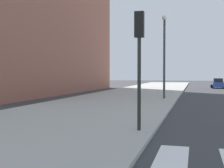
{
  "coord_description": "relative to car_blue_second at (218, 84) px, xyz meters",
  "views": [
    {
      "loc": [
        -5.68,
        -4.24,
        2.36
      ],
      "look_at": [
        -14.73,
        29.43,
        1.24
      ],
      "focal_mm": 49.73,
      "sensor_mm": 36.0,
      "label": 1
    }
  ],
  "objects": [
    {
      "name": "sidewalk_kerb_west",
      "position": [
        -10.14,
        -29.53,
        -0.7
      ],
      "size": [
        10.0,
        120.0,
        0.15
      ],
      "primitive_type": "cube",
      "color": "#9E9B93",
      "rests_on": "ground"
    },
    {
      "name": "low_rise_brick_west",
      "position": [
        -25.88,
        -18.26,
        10.48
      ],
      "size": [
        16.0,
        32.0,
        22.51
      ],
      "primitive_type": "cube",
      "color": "brown",
      "rests_on": "ground"
    },
    {
      "name": "car_blue_second",
      "position": [
        0.0,
        0.0,
        0.0
      ],
      "size": [
        2.33,
        3.72,
        1.66
      ],
      "rotation": [
        0.0,
        0.0,
        -0.01
      ],
      "color": "#2D479E",
      "rests_on": "ground"
    },
    {
      "name": "traffic_light_far_corner",
      "position": [
        -5.75,
        -41.78,
        2.64
      ],
      "size": [
        0.36,
        0.41,
        4.64
      ],
      "color": "black",
      "rests_on": "sidewalk_kerb_west"
    },
    {
      "name": "street_lamp",
      "position": [
        -6.35,
        -25.4,
        3.8
      ],
      "size": [
        0.44,
        0.44,
        7.52
      ],
      "color": "#38383D",
      "rests_on": "sidewalk_kerb_west"
    }
  ]
}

